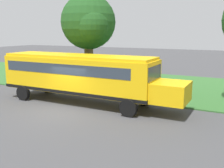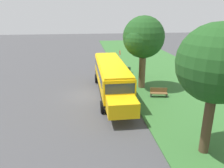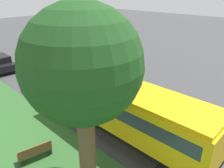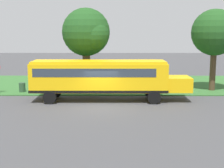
# 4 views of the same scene
# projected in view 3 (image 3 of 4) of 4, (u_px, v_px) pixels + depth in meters

# --- Properties ---
(ground_plane) EXTENTS (120.00, 120.00, 0.00)m
(ground_plane) POSITION_uv_depth(u_px,v_px,m) (141.00, 118.00, 14.16)
(ground_plane) COLOR #424244
(school_bus) EXTENTS (2.85, 12.42, 3.16)m
(school_bus) POSITION_uv_depth(u_px,v_px,m) (117.00, 104.00, 11.95)
(school_bus) COLOR yellow
(school_bus) RESTS_ON ground
(oak_tree_beside_bus) EXTENTS (4.20, 4.20, 7.47)m
(oak_tree_beside_bus) POSITION_uv_depth(u_px,v_px,m) (83.00, 66.00, 7.54)
(oak_tree_beside_bus) COLOR brown
(oak_tree_beside_bus) RESTS_ON ground
(park_bench) EXTENTS (1.67, 0.79, 0.92)m
(park_bench) POSITION_uv_depth(u_px,v_px,m) (35.00, 152.00, 10.52)
(park_bench) COLOR brown
(park_bench) RESTS_ON ground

